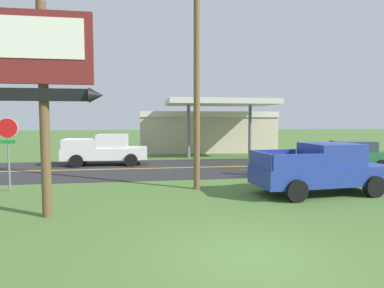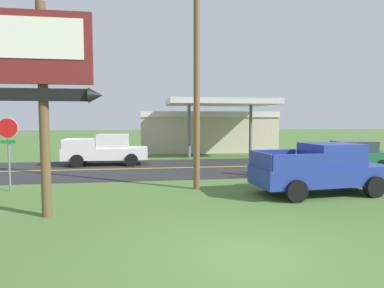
% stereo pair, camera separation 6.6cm
% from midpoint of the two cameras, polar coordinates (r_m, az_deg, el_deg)
% --- Properties ---
extents(ground_plane, '(180.00, 180.00, 0.00)m').
position_cam_midpoint_polar(ground_plane, '(7.42, 9.67, -18.63)').
color(ground_plane, '#4C7033').
extents(road_asphalt, '(140.00, 8.00, 0.02)m').
position_cam_midpoint_polar(road_asphalt, '(19.81, -2.30, -4.13)').
color(road_asphalt, '#2B2B2D').
rests_on(road_asphalt, ground).
extents(road_centre_line, '(126.00, 0.20, 0.01)m').
position_cam_midpoint_polar(road_centre_line, '(19.81, -2.30, -4.09)').
color(road_centre_line, gold).
rests_on(road_centre_line, road_asphalt).
extents(motel_sign, '(3.14, 0.54, 6.23)m').
position_cam_midpoint_polar(motel_sign, '(10.53, -24.32, 11.42)').
color(motel_sign, brown).
rests_on(motel_sign, ground).
extents(stop_sign, '(0.80, 0.08, 2.95)m').
position_cam_midpoint_polar(stop_sign, '(15.09, -29.28, 0.44)').
color(stop_sign, slate).
rests_on(stop_sign, ground).
extents(utility_pole, '(1.94, 0.26, 9.89)m').
position_cam_midpoint_polar(utility_pole, '(13.81, 0.69, 14.14)').
color(utility_pole, brown).
rests_on(utility_pole, ground).
extents(gas_station, '(12.00, 11.50, 4.40)m').
position_cam_midpoint_polar(gas_station, '(30.74, 2.27, 2.44)').
color(gas_station, beige).
rests_on(gas_station, ground).
extents(pickup_blue_parked_on_lawn, '(5.35, 2.58, 1.96)m').
position_cam_midpoint_polar(pickup_blue_parked_on_lawn, '(13.79, 21.33, -4.05)').
color(pickup_blue_parked_on_lawn, '#233893').
rests_on(pickup_blue_parked_on_lawn, ground).
extents(pickup_white_on_road, '(5.20, 2.24, 1.96)m').
position_cam_midpoint_polar(pickup_white_on_road, '(21.68, -14.60, -1.01)').
color(pickup_white_on_road, silver).
rests_on(pickup_white_on_road, ground).
extents(car_green_near_lane, '(4.20, 2.00, 1.64)m').
position_cam_midpoint_polar(car_green_near_lane, '(21.31, 25.66, -1.73)').
color(car_green_near_lane, '#1E6038').
rests_on(car_green_near_lane, ground).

